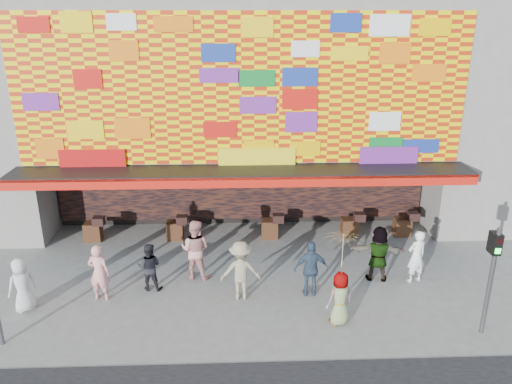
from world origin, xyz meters
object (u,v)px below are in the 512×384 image
ped_e (311,269)px  ped_f (378,254)px  ped_b (99,272)px  parasol (343,250)px  signal_right (492,269)px  ped_d (241,270)px  ped_h (416,256)px  ped_a (22,285)px  ped_g (340,298)px  ped_i (195,249)px  ped_c (149,267)px

ped_e → ped_f: size_ratio=0.96×
ped_b → parasol: size_ratio=0.90×
signal_right → ped_f: (-2.03, 2.86, -0.97)m
ped_b → signal_right: bearing=178.3°
ped_d → ped_f: ped_d is taller
ped_f → ped_h: (1.14, -0.15, -0.04)m
ped_f → parasol: bearing=64.4°
ped_a → ped_f: ped_f is taller
ped_f → ped_g: bearing=64.4°
ped_f → parasol: 3.11m
ped_a → ped_e: bearing=140.5°
ped_b → ped_d: 4.09m
ped_i → parasol: parasol is taller
signal_right → parasol: 3.74m
ped_a → ped_i: (4.68, 1.68, 0.17)m
ped_g → ped_h: (2.79, 2.14, 0.09)m
ped_d → ped_e: size_ratio=1.04×
ped_d → parasol: 3.24m
signal_right → ped_a: size_ratio=1.88×
ped_c → parasol: parasol is taller
signal_right → ped_g: (-3.68, 0.57, -1.10)m
ped_a → ped_g: size_ratio=1.05×
ped_h → ped_e: bearing=-7.4°
signal_right → ped_c: size_ratio=2.01×
ped_i → ped_g: bearing=162.4°
ped_i → ped_b: bearing=39.6°
ped_d → ped_g: (2.64, -1.39, -0.14)m
signal_right → ped_d: signal_right is taller
ped_h → ped_i: (-6.83, 0.52, 0.12)m
ped_b → ped_g: 6.89m
ped_i → parasol: 4.99m
ped_c → ped_f: ped_f is taller
ped_f → ped_h: ped_f is taller
ped_c → ped_a: bearing=21.8°
ped_e → ped_b: bearing=-2.8°
ped_c → signal_right: bearing=169.3°
signal_right → ped_g: signal_right is taller
ped_h → parasol: bearing=18.7°
ped_g → ped_c: bearing=-42.5°
ped_c → ped_d: 2.80m
ped_a → ped_c: (3.35, 1.01, -0.05)m
ped_e → ped_g: bearing=108.5°
ped_d → parasol: parasol is taller
ped_f → ped_d: bearing=22.0°
ped_b → ped_h: bearing=-166.6°
ped_c → ped_h: size_ratio=0.88×
signal_right → ped_h: 3.02m
ped_b → ped_d: bearing=-171.9°
ped_i → ped_d: bearing=153.5°
ped_f → parasol: (-1.65, -2.30, 1.29)m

